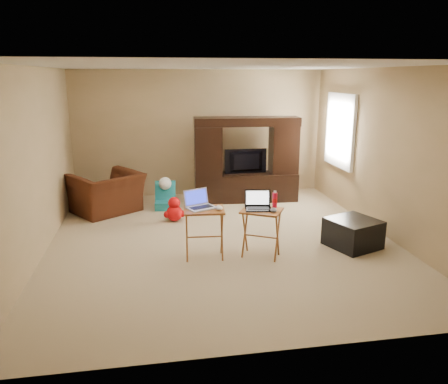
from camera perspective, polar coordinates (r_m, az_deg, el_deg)
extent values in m
plane|color=#CEBB8F|center=(6.55, -0.29, -6.33)|extent=(5.50, 5.50, 0.00)
plane|color=silver|center=(6.10, -0.33, 16.12)|extent=(5.50, 5.50, 0.00)
plane|color=tan|center=(8.90, -3.19, 7.65)|extent=(5.00, 0.00, 5.00)
plane|color=tan|center=(3.59, 6.79, -3.40)|extent=(5.00, 0.00, 5.00)
plane|color=tan|center=(6.31, -23.37, 3.44)|extent=(0.00, 5.50, 5.50)
plane|color=tan|center=(7.04, 20.27, 4.83)|extent=(0.00, 5.50, 5.50)
plane|color=white|center=(8.38, 15.04, 7.75)|extent=(0.00, 1.20, 1.20)
cube|color=white|center=(8.37, 14.91, 7.76)|extent=(0.06, 1.14, 1.34)
cube|color=black|center=(8.43, 2.92, 4.24)|extent=(2.01, 0.62, 1.62)
imported|color=black|center=(8.40, 2.99, 3.96)|extent=(0.83, 0.13, 0.47)
imported|color=#451E0E|center=(8.03, -15.03, -0.13)|extent=(1.45, 1.42, 0.71)
cube|color=black|center=(6.52, 16.49, -5.16)|extent=(0.81, 0.81, 0.40)
cube|color=#984D24|center=(5.84, -2.58, -5.46)|extent=(0.56, 0.46, 0.68)
cube|color=#954C24|center=(5.90, 4.86, -5.40)|extent=(0.64, 0.60, 0.66)
cube|color=silver|center=(5.72, -2.97, -1.02)|extent=(0.45, 0.41, 0.24)
cube|color=black|center=(5.76, 4.52, -1.15)|extent=(0.38, 0.33, 0.24)
ellipsoid|color=white|center=(5.68, -0.64, -2.08)|extent=(0.10, 0.15, 0.06)
ellipsoid|color=#46474C|center=(5.70, 6.50, -2.35)|extent=(0.12, 0.15, 0.05)
cylinder|color=red|center=(5.89, 6.65, -1.05)|extent=(0.07, 0.07, 0.20)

